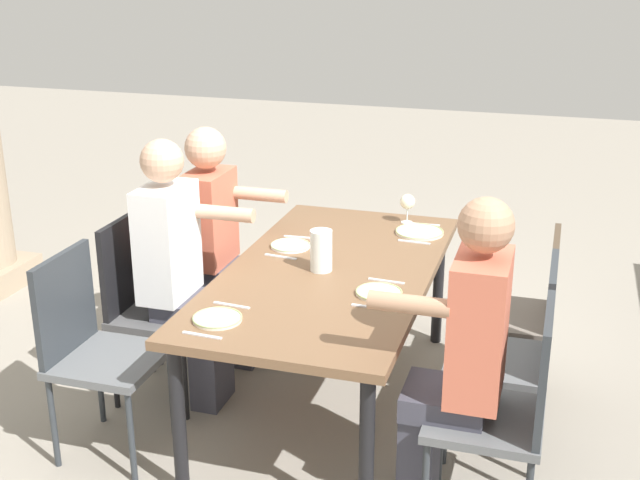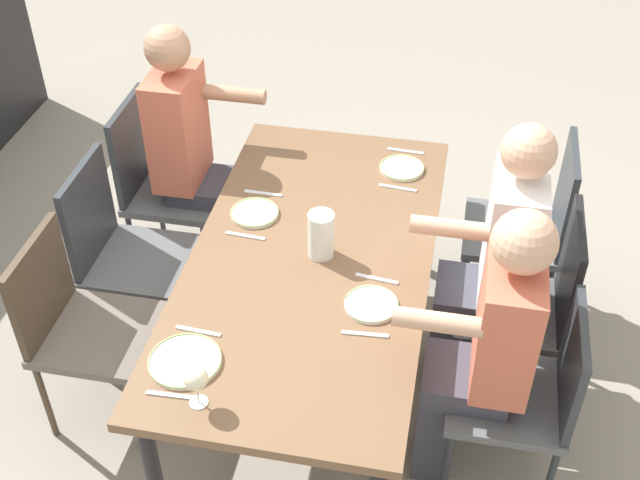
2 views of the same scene
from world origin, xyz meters
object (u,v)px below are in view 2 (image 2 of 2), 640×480
at_px(chair_west_south, 159,178).
at_px(diner_guest_third, 492,259).
at_px(dining_table, 311,269).
at_px(chair_east_south, 77,320).
at_px(chair_mid_north, 533,299).
at_px(water_pitcher, 321,237).
at_px(diner_man_white, 485,345).
at_px(plate_1, 255,213).
at_px(plate_2, 371,304).
at_px(chair_west_north, 532,222).
at_px(plate_3, 185,361).
at_px(chair_east_north, 530,390).
at_px(diner_woman_green, 193,150).
at_px(plate_0, 402,168).
at_px(chair_mid_south, 119,246).
at_px(wine_glass_3, 195,379).

height_order(chair_west_south, diner_guest_third, diner_guest_third).
distance_m(dining_table, chair_east_south, 0.96).
xyz_separation_m(chair_mid_north, water_pitcher, (0.12, -0.86, 0.29)).
height_order(chair_west_south, diner_man_white, diner_man_white).
distance_m(plate_1, plate_2, 0.73).
bearing_deg(diner_man_white, chair_west_north, 168.62).
relative_size(dining_table, diner_guest_third, 1.39).
distance_m(chair_west_north, plate_3, 1.78).
height_order(dining_table, diner_man_white, diner_man_white).
xyz_separation_m(diner_man_white, plate_3, (0.31, -1.01, 0.04)).
height_order(chair_east_north, diner_woman_green, diner_woman_green).
bearing_deg(plate_0, chair_mid_north, 49.22).
height_order(chair_mid_north, plate_2, chair_mid_north).
distance_m(chair_west_south, chair_mid_north, 1.87).
height_order(chair_west_south, plate_2, chair_west_south).
xyz_separation_m(diner_woman_green, plate_2, (0.89, 0.98, 0.02)).
distance_m(chair_west_south, water_pitcher, 1.17).
bearing_deg(diner_woman_green, chair_west_north, 89.90).
relative_size(dining_table, plate_0, 9.09).
relative_size(chair_east_north, chair_east_south, 0.97).
distance_m(chair_mid_north, plate_3, 1.46).
bearing_deg(plate_1, water_pitcher, 58.62).
xyz_separation_m(plate_0, plate_2, (0.91, -0.01, 0.00)).
relative_size(chair_east_south, plate_2, 4.38).
bearing_deg(water_pitcher, plate_3, -27.97).
bearing_deg(chair_mid_south, chair_west_south, -179.98).
bearing_deg(chair_west_south, diner_man_white, 58.45).
distance_m(chair_west_south, wine_glass_3, 1.64).
xyz_separation_m(chair_west_south, chair_east_south, (0.98, 0.00, -0.02)).
xyz_separation_m(chair_west_north, chair_east_south, (0.98, -1.80, -0.02)).
bearing_deg(plate_0, plate_3, -24.45).
bearing_deg(diner_woman_green, chair_mid_south, -20.42).
bearing_deg(diner_guest_third, diner_woman_green, -110.17).
bearing_deg(plate_3, plate_1, 178.45).
bearing_deg(plate_0, chair_east_north, 31.47).
bearing_deg(chair_east_north, chair_west_south, -118.67).
bearing_deg(chair_mid_south, diner_woman_green, 159.58).
bearing_deg(chair_mid_north, wine_glass_3, -49.94).
bearing_deg(chair_mid_south, chair_mid_north, 90.00).
distance_m(chair_mid_north, wine_glass_3, 1.49).
relative_size(wine_glass_3, water_pitcher, 0.83).
height_order(chair_west_north, wine_glass_3, chair_west_north).
distance_m(chair_east_south, diner_man_white, 1.61).
height_order(chair_mid_north, diner_guest_third, diner_guest_third).
distance_m(chair_west_south, diner_man_white, 1.89).
bearing_deg(diner_woman_green, plate_2, 47.75).
height_order(plate_0, plate_1, same).
xyz_separation_m(plate_1, water_pitcher, (0.20, 0.33, 0.08)).
height_order(dining_table, diner_woman_green, diner_woman_green).
bearing_deg(plate_0, diner_woman_green, -89.13).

